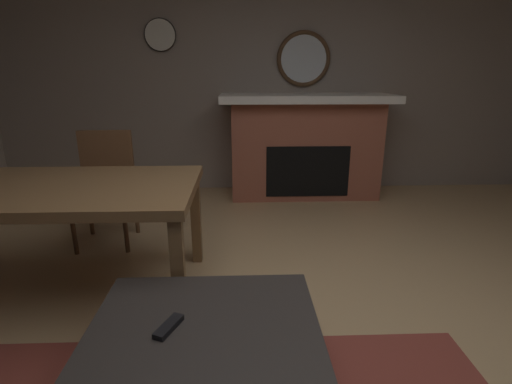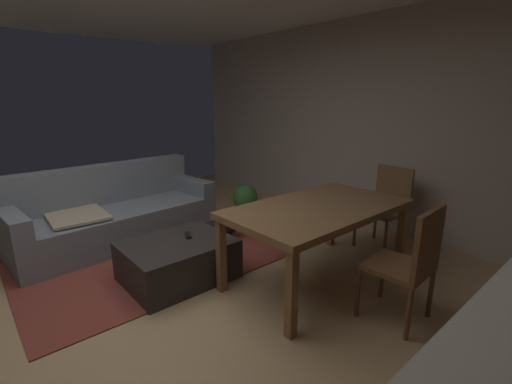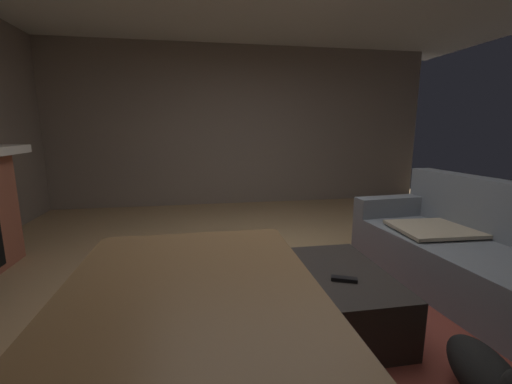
% 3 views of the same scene
% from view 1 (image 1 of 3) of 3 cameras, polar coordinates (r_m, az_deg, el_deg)
% --- Properties ---
extents(floor, '(7.98, 7.98, 0.00)m').
position_cam_1_polar(floor, '(2.12, 10.40, -24.18)').
color(floor, tan).
extents(wall_back_fireplace_side, '(7.05, 0.12, 2.70)m').
position_cam_1_polar(wall_back_fireplace_side, '(4.76, 2.86, 16.77)').
color(wall_back_fireplace_side, gray).
rests_on(wall_back_fireplace_side, ground).
extents(fireplace, '(1.90, 0.76, 1.16)m').
position_cam_1_polar(fireplace, '(4.50, 7.17, 6.84)').
color(fireplace, '#9E5642').
rests_on(fireplace, ground).
extents(round_wall_mirror, '(0.62, 0.05, 0.62)m').
position_cam_1_polar(round_wall_mirror, '(4.71, 7.05, 18.92)').
color(round_wall_mirror, '#4C331E').
extents(ottoman_coffee_table, '(0.97, 0.76, 0.38)m').
position_cam_1_polar(ottoman_coffee_table, '(1.86, -7.31, -23.18)').
color(ottoman_coffee_table, '#2D2826').
rests_on(ottoman_coffee_table, ground).
extents(tv_remote, '(0.11, 0.17, 0.02)m').
position_cam_1_polar(tv_remote, '(1.72, -12.78, -18.81)').
color(tv_remote, black).
rests_on(tv_remote, ottoman_coffee_table).
extents(dining_table, '(1.71, 0.96, 0.74)m').
position_cam_1_polar(dining_table, '(2.66, -27.47, -0.63)').
color(dining_table, brown).
rests_on(dining_table, ground).
extents(dining_chair_south, '(0.46, 0.46, 0.93)m').
position_cam_1_polar(dining_chair_south, '(3.47, -21.34, 1.58)').
color(dining_chair_south, brown).
rests_on(dining_chair_south, ground).
extents(wall_clock, '(0.36, 0.03, 0.36)m').
position_cam_1_polar(wall_clock, '(4.75, -13.97, 21.60)').
color(wall_clock, silver).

